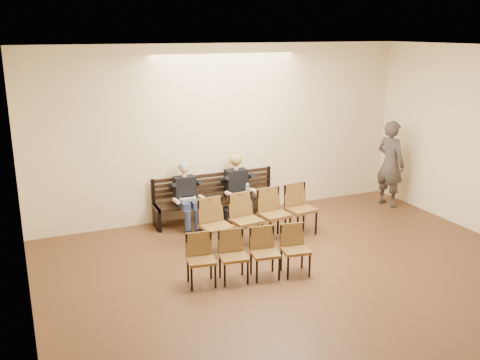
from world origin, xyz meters
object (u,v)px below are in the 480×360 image
(chair_row_back, at_px, (261,218))
(water_bottle, at_px, (247,195))
(bench, at_px, (217,209))
(bag, at_px, (232,214))
(passerby, at_px, (391,157))
(seated_woman, at_px, (238,189))
(seated_man, at_px, (186,196))
(chair_row_front, at_px, (249,255))
(laptop, at_px, (190,201))

(chair_row_back, bearing_deg, water_bottle, 71.65)
(bench, height_order, chair_row_back, chair_row_back)
(bag, height_order, passerby, passerby)
(water_bottle, height_order, bag, water_bottle)
(bench, distance_m, water_bottle, 0.72)
(seated_woman, height_order, water_bottle, seated_woman)
(seated_man, bearing_deg, bench, 9.96)
(water_bottle, bearing_deg, chair_row_front, -113.62)
(bench, height_order, seated_woman, seated_woman)
(laptop, bearing_deg, chair_row_front, -71.89)
(bench, xyz_separation_m, seated_man, (-0.68, -0.12, 0.40))
(passerby, bearing_deg, laptop, 73.97)
(seated_man, xyz_separation_m, passerby, (4.50, -0.48, 0.46))
(seated_man, bearing_deg, chair_row_back, -53.61)
(bench, xyz_separation_m, water_bottle, (0.50, -0.38, 0.35))
(seated_woman, distance_m, passerby, 3.47)
(seated_woman, distance_m, bag, 0.52)
(water_bottle, bearing_deg, seated_woman, 109.27)
(seated_man, relative_size, laptop, 3.92)
(laptop, height_order, chair_row_front, chair_row_front)
(chair_row_back, bearing_deg, seated_woman, 77.82)
(bench, distance_m, chair_row_back, 1.49)
(seated_man, bearing_deg, passerby, -6.09)
(seated_woman, bearing_deg, seated_man, 180.00)
(bench, bearing_deg, laptop, -159.08)
(seated_man, distance_m, seated_woman, 1.10)
(laptop, bearing_deg, passerby, 10.23)
(water_bottle, height_order, chair_row_front, chair_row_front)
(laptop, distance_m, chair_row_front, 2.47)
(bench, bearing_deg, seated_man, -170.04)
(seated_man, bearing_deg, seated_woman, 0.00)
(seated_woman, height_order, bag, seated_woman)
(bench, distance_m, laptop, 0.79)
(laptop, bearing_deg, seated_woman, 21.75)
(seated_woman, bearing_deg, passerby, -8.02)
(laptop, bearing_deg, bench, 35.56)
(passerby, bearing_deg, chair_row_back, 91.70)
(chair_row_front, height_order, chair_row_back, chair_row_back)
(bench, height_order, laptop, laptop)
(seated_man, relative_size, chair_row_front, 0.65)
(seated_woman, distance_m, water_bottle, 0.28)
(chair_row_front, bearing_deg, seated_woman, 78.97)
(laptop, xyz_separation_m, water_bottle, (1.17, -0.13, 0.00))
(bench, distance_m, passerby, 3.96)
(bench, relative_size, chair_row_front, 1.35)
(bench, xyz_separation_m, chair_row_back, (0.29, -1.44, 0.25))
(laptop, height_order, chair_row_back, chair_row_back)
(seated_man, xyz_separation_m, chair_row_front, (0.17, -2.60, -0.23))
(water_bottle, distance_m, chair_row_back, 1.08)
(bench, xyz_separation_m, laptop, (-0.67, -0.25, 0.34))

